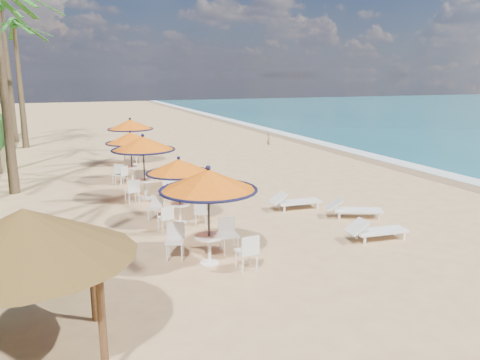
% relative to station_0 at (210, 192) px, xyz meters
% --- Properties ---
extents(ground, '(160.00, 160.00, 0.00)m').
position_rel_station_0_xyz_m(ground, '(4.98, 0.42, -1.92)').
color(ground, tan).
rests_on(ground, ground).
extents(foam_strip, '(1.20, 140.00, 0.04)m').
position_rel_station_0_xyz_m(foam_strip, '(14.28, 10.42, -1.92)').
color(foam_strip, white).
rests_on(foam_strip, ground).
extents(wetsand_band, '(1.40, 140.00, 0.02)m').
position_rel_station_0_xyz_m(wetsand_band, '(13.38, 10.42, -1.92)').
color(wetsand_band, olive).
rests_on(wetsand_band, ground).
extents(station_0, '(2.52, 2.52, 2.62)m').
position_rel_station_0_xyz_m(station_0, '(0.00, 0.00, 0.00)').
color(station_0, black).
rests_on(station_0, ground).
extents(station_1, '(2.17, 2.17, 2.26)m').
position_rel_station_0_xyz_m(station_1, '(0.07, 3.60, -0.27)').
color(station_1, black).
rests_on(station_1, ground).
extents(station_2, '(2.50, 2.50, 2.61)m').
position_rel_station_0_xyz_m(station_2, '(-0.39, 7.21, -0.01)').
color(station_2, black).
rests_on(station_2, ground).
extents(station_3, '(2.28, 2.31, 2.38)m').
position_rel_station_0_xyz_m(station_3, '(-0.47, 10.57, -0.18)').
color(station_3, black).
rests_on(station_3, ground).
extents(station_4, '(2.48, 2.48, 2.58)m').
position_rel_station_0_xyz_m(station_4, '(0.27, 14.96, -0.03)').
color(station_4, black).
rests_on(station_4, ground).
extents(lounger_near, '(1.93, 0.75, 0.68)m').
position_rel_station_0_xyz_m(lounger_near, '(5.10, -0.13, -1.60)').
color(lounger_near, white).
rests_on(lounger_near, ground).
extents(lounger_mid, '(1.99, 1.33, 0.68)m').
position_rel_station_0_xyz_m(lounger_mid, '(5.79, 2.03, -1.60)').
color(lounger_mid, white).
rests_on(lounger_mid, ground).
extents(lounger_far, '(1.94, 0.70, 0.68)m').
position_rel_station_0_xyz_m(lounger_far, '(4.39, 3.68, -1.60)').
color(lounger_far, white).
rests_on(lounger_far, ground).
extents(palapa, '(3.58, 3.58, 2.73)m').
position_rel_station_0_xyz_m(palapa, '(-4.11, -3.00, 0.37)').
color(palapa, brown).
rests_on(palapa, ground).
extents(palm_6, '(5.00, 5.00, 8.29)m').
position_rel_station_0_xyz_m(palm_6, '(-5.54, 23.76, 5.63)').
color(palm_6, brown).
rests_on(palm_6, ground).
extents(palm_7, '(5.00, 5.00, 9.75)m').
position_rel_station_0_xyz_m(palm_7, '(-6.40, 26.95, 7.00)').
color(palm_7, brown).
rests_on(palm_7, ground).
extents(person, '(0.33, 0.40, 0.95)m').
position_rel_station_0_xyz_m(person, '(10.26, 18.53, -1.44)').
color(person, '#946C4B').
rests_on(person, ground).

